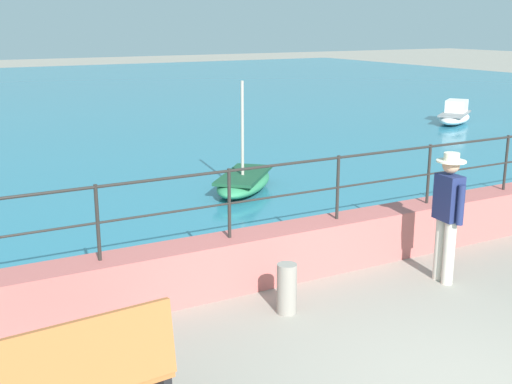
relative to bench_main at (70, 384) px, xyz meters
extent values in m
cube|color=#BC605B|center=(3.41, 2.26, -0.21)|extent=(20.00, 0.56, 0.70)
cylinder|color=#282623|center=(0.90, 2.26, 0.59)|extent=(0.04, 0.04, 0.90)
cylinder|color=#282623|center=(2.57, 2.26, 0.59)|extent=(0.04, 0.04, 0.90)
cylinder|color=#282623|center=(4.25, 2.26, 0.59)|extent=(0.04, 0.04, 0.90)
cylinder|color=#282623|center=(5.92, 2.26, 0.59)|extent=(0.04, 0.04, 0.90)
cylinder|color=#282623|center=(7.59, 2.26, 0.59)|extent=(0.04, 0.04, 0.90)
cylinder|color=#282623|center=(3.41, 2.26, 1.01)|extent=(18.40, 0.04, 0.04)
cylinder|color=#282623|center=(3.41, 2.26, 0.59)|extent=(18.40, 0.03, 0.03)
cube|color=teal|center=(3.41, 24.90, -0.53)|extent=(64.00, 44.32, 0.06)
cube|color=#B76633|center=(0.01, -0.12, 0.25)|extent=(1.71, 0.28, 0.64)
cylinder|color=beige|center=(5.18, 1.20, -0.13)|extent=(0.15, 0.15, 0.86)
cylinder|color=beige|center=(5.16, 1.02, -0.13)|extent=(0.15, 0.15, 0.86)
cube|color=navy|center=(5.17, 1.11, 0.60)|extent=(0.26, 0.38, 0.60)
cylinder|color=navy|center=(5.19, 1.35, 0.56)|extent=(0.09, 0.09, 0.52)
cylinder|color=navy|center=(5.14, 0.87, 0.56)|extent=(0.09, 0.09, 0.52)
sphere|color=tan|center=(5.17, 1.11, 1.03)|extent=(0.22, 0.22, 0.22)
cylinder|color=beige|center=(5.17, 1.11, 1.08)|extent=(0.38, 0.38, 0.02)
cylinder|color=beige|center=(5.17, 1.11, 1.14)|extent=(0.20, 0.20, 0.10)
cylinder|color=gray|center=(2.84, 1.29, -0.25)|extent=(0.24, 0.24, 0.62)
ellipsoid|color=white|center=(15.37, 10.92, -0.32)|extent=(2.41, 2.03, 0.36)
cube|color=gray|center=(15.37, 10.92, -0.17)|extent=(1.95, 1.66, 0.06)
cube|color=silver|center=(15.57, 11.06, 0.06)|extent=(1.02, 0.97, 0.40)
ellipsoid|color=#338C59|center=(4.99, 6.42, -0.32)|extent=(2.23, 2.30, 0.36)
cube|color=#1C4D31|center=(4.99, 6.42, -0.17)|extent=(1.81, 1.87, 0.06)
cylinder|color=#B2A899|center=(4.92, 6.34, 0.78)|extent=(0.06, 0.06, 1.85)
camera|label=1|loc=(-0.94, -4.76, 2.80)|focal=45.58mm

